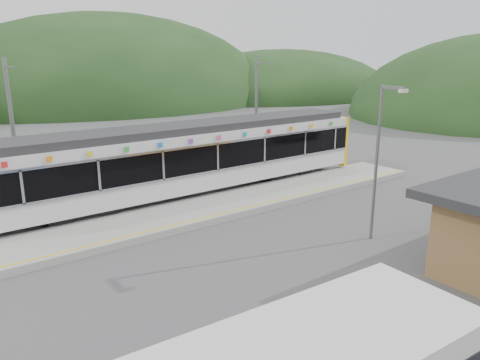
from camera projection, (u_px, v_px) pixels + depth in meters
ground at (255, 232)px, 19.34m from camera, size 120.00×120.00×0.00m
hills at (281, 181)px, 27.02m from camera, size 146.00×149.00×26.00m
platform at (210, 208)px, 21.85m from camera, size 26.00×3.20×0.30m
yellow_line at (227, 212)px, 20.80m from camera, size 26.00×0.10×0.01m
train at (193, 156)px, 23.88m from camera, size 20.44×3.01×3.74m
catenary_mast_west at (14, 134)px, 20.91m from camera, size 0.18×1.80×7.00m
catenary_mast_east at (257, 112)px, 29.06m from camera, size 0.18×1.80×7.00m
lamp_post at (380, 150)px, 17.65m from camera, size 0.35×1.06×6.05m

